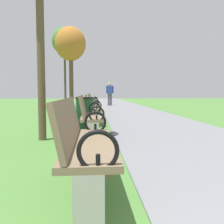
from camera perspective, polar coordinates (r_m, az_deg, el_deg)
The scene contains 12 objects.
paved_walkway at distance 17.63m, azimuth 2.19°, elevation 1.39°, with size 2.92×44.00×0.02m, color slate.
park_bench_2 at distance 2.36m, azimuth -6.33°, elevation -7.05°, with size 0.49×1.60×0.90m.
park_bench_3 at distance 5.00m, azimuth -5.03°, elevation -0.95°, with size 0.51×1.61×0.90m.
park_bench_4 at distance 7.62m, azimuth -4.64°, elevation 0.91°, with size 0.55×1.62×0.90m.
park_bench_5 at distance 10.38m, azimuth -4.44°, elevation 1.86°, with size 0.51×1.61×0.90m.
park_bench_6 at distance 12.93m, azimuth -4.33°, elevation 2.37°, with size 0.48×1.60×0.90m.
tree_2 at distance 13.80m, azimuth -9.36°, elevation 14.78°, with size 1.60×1.60×4.36m.
tree_3 at distance 16.52m, azimuth -10.65°, elevation 15.39°, with size 1.54×1.54×4.99m.
tree_4 at distance 19.26m, azimuth -9.12°, elevation 13.15°, with size 1.35×1.35×4.76m.
pedestrian_walking at distance 17.93m, azimuth -0.49°, elevation 4.38°, with size 0.53×0.24×1.62m.
trash_bin at distance 6.28m, azimuth -6.14°, elevation -0.41°, with size 0.48×0.48×0.84m.
scattered_leaves at distance 7.67m, azimuth -4.00°, elevation -2.64°, with size 4.28×15.88×0.02m.
Camera 1 is at (-0.40, 0.49, 0.96)m, focal length 40.53 mm.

